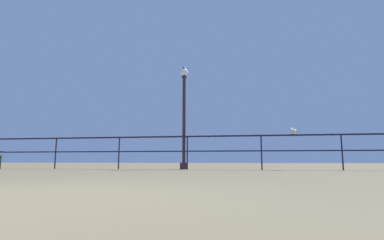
# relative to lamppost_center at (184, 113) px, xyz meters

# --- Properties ---
(ground_plane) EXTENTS (60.00, 60.00, 0.00)m
(ground_plane) POSITION_rel_lamppost_center_xyz_m (0.16, -7.75, -1.92)
(ground_plane) COLOR brown
(pier_railing) EXTENTS (24.20, 0.05, 1.12)m
(pier_railing) POSITION_rel_lamppost_center_xyz_m (0.16, -0.22, -1.09)
(pier_railing) COLOR black
(pier_railing) RESTS_ON ground_plane
(lamppost_center) EXTENTS (0.28, 0.28, 3.64)m
(lamppost_center) POSITION_rel_lamppost_center_xyz_m (0.00, 0.00, 0.00)
(lamppost_center) COLOR #322028
(lamppost_center) RESTS_ON ground_plane
(seagull_on_rail) EXTENTS (0.28, 0.45, 0.22)m
(seagull_on_rail) POSITION_rel_lamppost_center_xyz_m (3.58, -0.20, -0.70)
(seagull_on_rail) COLOR silver
(seagull_on_rail) RESTS_ON pier_railing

